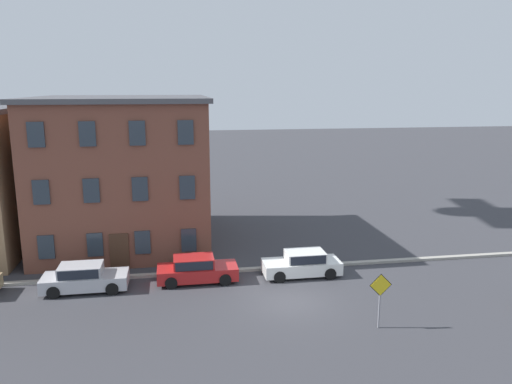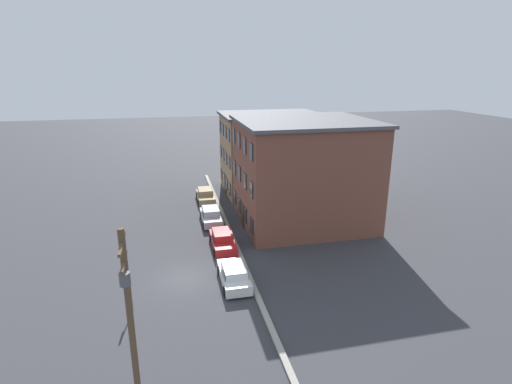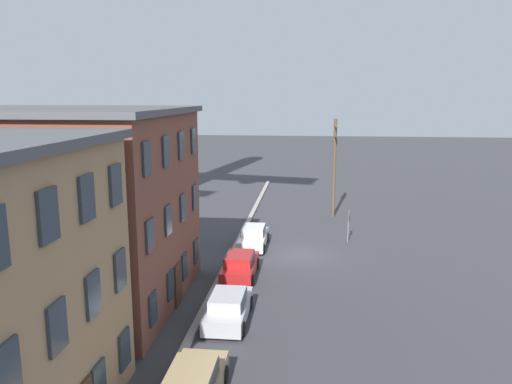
{
  "view_description": "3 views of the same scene",
  "coord_description": "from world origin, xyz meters",
  "px_view_note": "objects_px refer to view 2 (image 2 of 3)",
  "views": [
    {
      "loc": [
        -5.57,
        -22.89,
        10.63
      ],
      "look_at": [
        -0.99,
        4.69,
        4.68
      ],
      "focal_mm": 35.0,
      "sensor_mm": 36.0,
      "label": 1
    },
    {
      "loc": [
        25.98,
        -0.77,
        14.52
      ],
      "look_at": [
        1.52,
        4.85,
        6.66
      ],
      "focal_mm": 28.0,
      "sensor_mm": 36.0,
      "label": 2
    },
    {
      "loc": [
        -32.27,
        -0.6,
        10.54
      ],
      "look_at": [
        -1.89,
        2.73,
        4.6
      ],
      "focal_mm": 35.0,
      "sensor_mm": 36.0,
      "label": 3
    }
  ],
  "objects_px": {
    "car_red": "(223,239)",
    "utility_pole": "(130,313)",
    "car_tan": "(205,195)",
    "caution_sign": "(130,286)",
    "car_white": "(234,274)",
    "car_silver": "(211,215)"
  },
  "relations": [
    {
      "from": "car_red",
      "to": "utility_pole",
      "type": "relative_size",
      "value": 0.51
    },
    {
      "from": "car_tan",
      "to": "caution_sign",
      "type": "height_order",
      "value": "caution_sign"
    },
    {
      "from": "car_tan",
      "to": "car_red",
      "type": "bearing_deg",
      "value": 0.57
    },
    {
      "from": "car_tan",
      "to": "car_white",
      "type": "bearing_deg",
      "value": 0.09
    },
    {
      "from": "car_silver",
      "to": "utility_pole",
      "type": "bearing_deg",
      "value": -15.07
    },
    {
      "from": "car_tan",
      "to": "utility_pole",
      "type": "xyz_separation_m",
      "value": [
        28.07,
        -5.94,
        4.08
      ]
    },
    {
      "from": "car_white",
      "to": "utility_pole",
      "type": "relative_size",
      "value": 0.51
    },
    {
      "from": "car_silver",
      "to": "car_white",
      "type": "bearing_deg",
      "value": 0.9
    },
    {
      "from": "car_silver",
      "to": "caution_sign",
      "type": "distance_m",
      "value": 15.24
    },
    {
      "from": "utility_pole",
      "to": "car_red",
      "type": "bearing_deg",
      "value": 158.67
    },
    {
      "from": "caution_sign",
      "to": "utility_pole",
      "type": "xyz_separation_m",
      "value": [
        7.74,
        0.78,
        3.1
      ]
    },
    {
      "from": "car_silver",
      "to": "utility_pole",
      "type": "xyz_separation_m",
      "value": [
        21.46,
        -5.78,
        4.08
      ]
    },
    {
      "from": "car_red",
      "to": "caution_sign",
      "type": "bearing_deg",
      "value": -41.28
    },
    {
      "from": "car_tan",
      "to": "car_silver",
      "type": "distance_m",
      "value": 6.61
    },
    {
      "from": "caution_sign",
      "to": "utility_pole",
      "type": "relative_size",
      "value": 0.3
    },
    {
      "from": "car_red",
      "to": "utility_pole",
      "type": "height_order",
      "value": "utility_pole"
    },
    {
      "from": "car_red",
      "to": "car_white",
      "type": "bearing_deg",
      "value": -0.92
    },
    {
      "from": "car_tan",
      "to": "car_silver",
      "type": "xyz_separation_m",
      "value": [
        6.61,
        -0.16,
        0.0
      ]
    },
    {
      "from": "car_red",
      "to": "caution_sign",
      "type": "relative_size",
      "value": 1.71
    },
    {
      "from": "car_white",
      "to": "caution_sign",
      "type": "xyz_separation_m",
      "value": [
        1.75,
        -6.75,
        0.98
      ]
    },
    {
      "from": "car_white",
      "to": "caution_sign",
      "type": "relative_size",
      "value": 1.71
    },
    {
      "from": "car_silver",
      "to": "car_red",
      "type": "height_order",
      "value": "same"
    }
  ]
}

